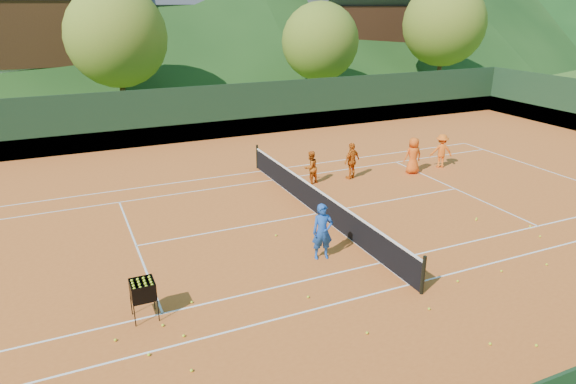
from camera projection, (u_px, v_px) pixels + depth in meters
name	position (u px, v px, depth m)	size (l,w,h in m)	color
ground	(317.00, 214.00, 18.62)	(400.00, 400.00, 0.00)	#33571B
clay_court	(317.00, 214.00, 18.62)	(40.00, 24.00, 0.02)	#C1581F
coach	(322.00, 232.00, 15.10)	(0.63, 0.41, 1.72)	#1A4AAA
student_a	(311.00, 167.00, 21.48)	(0.68, 0.53, 1.41)	#D25912
student_b	(352.00, 161.00, 22.06)	(0.93, 0.39, 1.59)	#D76113
student_c	(413.00, 156.00, 22.75)	(0.80, 0.52, 1.63)	#F15A15
student_d	(441.00, 151.00, 23.60)	(1.00, 0.58, 1.56)	orange
tennis_ball_1	(501.00, 271.00, 14.56)	(0.07, 0.07, 0.07)	#C7E426
tennis_ball_3	(547.00, 264.00, 14.93)	(0.07, 0.07, 0.07)	#C7E426
tennis_ball_4	(308.00, 297.00, 13.28)	(0.07, 0.07, 0.07)	#C7E426
tennis_ball_5	(192.00, 302.00, 13.05)	(0.07, 0.07, 0.07)	#C7E426
tennis_ball_6	(276.00, 235.00, 16.79)	(0.07, 0.07, 0.07)	#C7E426
tennis_ball_7	(389.00, 258.00, 15.32)	(0.07, 0.07, 0.07)	#C7E426
tennis_ball_8	(476.00, 220.00, 17.99)	(0.07, 0.07, 0.07)	#C7E426
tennis_ball_9	(530.00, 226.00, 17.48)	(0.07, 0.07, 0.07)	#C7E426
tennis_ball_10	(149.00, 355.00, 11.11)	(0.07, 0.07, 0.07)	#C7E426
tennis_ball_13	(429.00, 309.00, 12.77)	(0.07, 0.07, 0.07)	#C7E426
tennis_ball_14	(367.00, 333.00, 11.84)	(0.07, 0.07, 0.07)	#C7E426
tennis_ball_15	(184.00, 336.00, 11.73)	(0.07, 0.07, 0.07)	#C7E426
tennis_ball_16	(354.00, 219.00, 18.04)	(0.07, 0.07, 0.07)	#C7E426
tennis_ball_17	(490.00, 344.00, 11.46)	(0.07, 0.07, 0.07)	#C7E426
tennis_ball_18	(458.00, 281.00, 14.03)	(0.07, 0.07, 0.07)	#C7E426
tennis_ball_20	(163.00, 325.00, 12.12)	(0.07, 0.07, 0.07)	#C7E426
tennis_ball_21	(115.00, 340.00, 11.59)	(0.07, 0.07, 0.07)	#C7E426
tennis_ball_22	(192.00, 371.00, 10.63)	(0.07, 0.07, 0.07)	#C7E426
tennis_ball_23	(540.00, 236.00, 16.71)	(0.07, 0.07, 0.07)	#C7E426
tennis_ball_25	(477.00, 218.00, 18.11)	(0.07, 0.07, 0.07)	#C7E426
tennis_ball_26	(536.00, 345.00, 11.40)	(0.07, 0.07, 0.07)	#C7E426
court_lines	(317.00, 213.00, 18.61)	(23.83, 11.03, 0.00)	white
tennis_net	(317.00, 201.00, 18.44)	(0.10, 12.07, 1.10)	black
perimeter_fence	(318.00, 181.00, 18.18)	(40.40, 24.24, 3.00)	black
ball_hopper	(143.00, 291.00, 12.22)	(0.57, 0.57, 1.00)	black
chalet_left	(16.00, 25.00, 38.44)	(13.80, 9.93, 12.92)	beige
chalet_mid	(209.00, 28.00, 48.26)	(12.65, 8.82, 11.45)	beige
chalet_right	(359.00, 24.00, 50.15)	(11.50, 8.82, 11.91)	beige
tree_b	(117.00, 36.00, 32.36)	(6.40, 6.40, 8.40)	#402919
tree_c	(320.00, 42.00, 37.14)	(5.60, 5.60, 7.35)	#432B1A
tree_d	(444.00, 24.00, 42.28)	(6.80, 6.80, 8.93)	#402719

